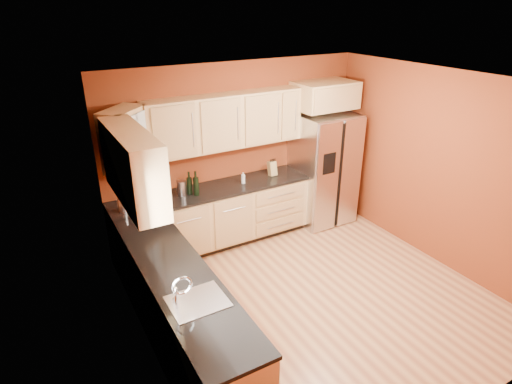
% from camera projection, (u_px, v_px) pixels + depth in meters
% --- Properties ---
extents(floor, '(4.00, 4.00, 0.00)m').
position_uv_depth(floor, '(313.00, 296.00, 5.32)').
color(floor, '#9C5C3C').
rests_on(floor, ground).
extents(ceiling, '(4.00, 4.00, 0.00)m').
position_uv_depth(ceiling, '(327.00, 83.00, 4.25)').
color(ceiling, white).
rests_on(ceiling, wall_back).
extents(wall_back, '(4.00, 0.04, 2.60)m').
position_uv_depth(wall_back, '(237.00, 151.00, 6.37)').
color(wall_back, maroon).
rests_on(wall_back, floor).
extents(wall_front, '(4.00, 0.04, 2.60)m').
position_uv_depth(wall_front, '(482.00, 301.00, 3.20)').
color(wall_front, maroon).
rests_on(wall_front, floor).
extents(wall_left, '(0.04, 4.00, 2.60)m').
position_uv_depth(wall_left, '(142.00, 248.00, 3.88)').
color(wall_left, maroon).
rests_on(wall_left, floor).
extents(wall_right, '(0.04, 4.00, 2.60)m').
position_uv_depth(wall_right, '(439.00, 169.00, 5.68)').
color(wall_right, maroon).
rests_on(wall_right, floor).
extents(base_cabinets_back, '(2.90, 0.60, 0.88)m').
position_uv_depth(base_cabinets_back, '(214.00, 219.00, 6.23)').
color(base_cabinets_back, tan).
rests_on(base_cabinets_back, floor).
extents(base_cabinets_left, '(0.60, 2.80, 0.88)m').
position_uv_depth(base_cabinets_left, '(181.00, 313.00, 4.37)').
color(base_cabinets_left, tan).
rests_on(base_cabinets_left, floor).
extents(countertop_back, '(2.90, 0.62, 0.04)m').
position_uv_depth(countertop_back, '(213.00, 190.00, 6.04)').
color(countertop_back, black).
rests_on(countertop_back, base_cabinets_back).
extents(countertop_left, '(0.62, 2.80, 0.04)m').
position_uv_depth(countertop_left, '(178.00, 275.00, 4.18)').
color(countertop_left, black).
rests_on(countertop_left, base_cabinets_left).
extents(upper_cabinets_back, '(2.30, 0.33, 0.75)m').
position_uv_depth(upper_cabinets_back, '(226.00, 121.00, 5.91)').
color(upper_cabinets_back, tan).
rests_on(upper_cabinets_back, wall_back).
extents(upper_cabinets_left, '(0.33, 1.35, 0.75)m').
position_uv_depth(upper_cabinets_left, '(133.00, 166.00, 4.31)').
color(upper_cabinets_left, tan).
rests_on(upper_cabinets_left, wall_left).
extents(corner_upper_cabinet, '(0.67, 0.67, 0.75)m').
position_uv_depth(corner_upper_cabinet, '(125.00, 140.00, 5.14)').
color(corner_upper_cabinet, tan).
rests_on(corner_upper_cabinet, wall_back).
extents(over_fridge_cabinet, '(0.92, 0.60, 0.40)m').
position_uv_depth(over_fridge_cabinet, '(325.00, 95.00, 6.43)').
color(over_fridge_cabinet, tan).
rests_on(over_fridge_cabinet, wall_back).
extents(refrigerator, '(0.90, 0.75, 1.78)m').
position_uv_depth(refrigerator, '(323.00, 169.00, 6.85)').
color(refrigerator, silver).
rests_on(refrigerator, floor).
extents(window, '(0.03, 0.90, 1.00)m').
position_uv_depth(window, '(159.00, 250.00, 3.39)').
color(window, white).
rests_on(window, wall_left).
extents(sink_faucet, '(0.50, 0.42, 0.30)m').
position_uv_depth(sink_faucet, '(197.00, 288.00, 3.72)').
color(sink_faucet, silver).
rests_on(sink_faucet, countertop_left).
extents(canister_left, '(0.16, 0.16, 0.21)m').
position_uv_depth(canister_left, '(182.00, 188.00, 5.80)').
color(canister_left, silver).
rests_on(canister_left, countertop_back).
extents(canister_right, '(0.11, 0.11, 0.18)m').
position_uv_depth(canister_right, '(122.00, 205.00, 5.36)').
color(canister_right, silver).
rests_on(canister_right, countertop_back).
extents(wine_bottle_a, '(0.10, 0.10, 0.33)m').
position_uv_depth(wine_bottle_a, '(189.00, 183.00, 5.81)').
color(wine_bottle_a, black).
rests_on(wine_bottle_a, countertop_back).
extents(wine_bottle_b, '(0.10, 0.10, 0.34)m').
position_uv_depth(wine_bottle_b, '(196.00, 183.00, 5.78)').
color(wine_bottle_b, black).
rests_on(wine_bottle_b, countertop_back).
extents(knife_block, '(0.11, 0.10, 0.22)m').
position_uv_depth(knife_block, '(272.00, 168.00, 6.46)').
color(knife_block, '#A68A50').
rests_on(knife_block, countertop_back).
extents(soap_dispenser, '(0.07, 0.07, 0.17)m').
position_uv_depth(soap_dispenser, '(243.00, 178.00, 6.19)').
color(soap_dispenser, silver).
rests_on(soap_dispenser, countertop_back).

